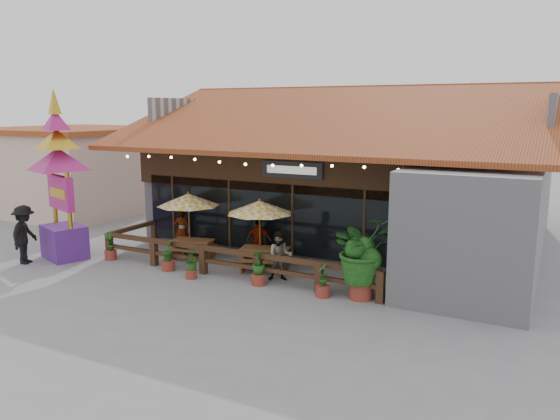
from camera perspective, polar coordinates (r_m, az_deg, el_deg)
The scene contains 19 objects.
ground at distance 16.83m, azimuth 0.04°, elevation -7.37°, with size 100.00×100.00×0.00m, color gray.
restaurant_building at distance 22.21m, azimuth 8.52°, elevation 2.74°, with size 15.50×14.73×6.09m.
patio_railing at distance 17.55m, azimuth -6.93°, elevation -4.60°, with size 10.00×2.60×0.92m.
neighbor_building at distance 30.30m, azimuth -20.41°, elevation 4.13°, with size 8.40×8.40×4.22m.
umbrella_left at distance 19.28m, azimuth -9.55°, elevation 1.04°, with size 2.35×2.35×2.34m.
umbrella_right at distance 17.67m, azimuth -2.14°, elevation 0.26°, with size 2.35×2.35×2.32m.
picnic_table_left at distance 19.39m, azimuth -9.07°, elevation -3.69°, with size 1.62×1.47×0.67m.
picnic_table_right at distance 17.75m, azimuth -1.58°, elevation -4.73°, with size 1.84×1.69×0.74m.
thai_sign_tower at distance 20.14m, azimuth -22.12°, elevation 4.51°, with size 3.00×3.00×6.30m.
tropical_plant at distance 15.05m, azimuth 8.58°, elevation -4.24°, with size 2.26×2.29×2.39m.
diner_a at distance 20.44m, azimuth -10.21°, elevation -2.09°, with size 0.56×0.37×1.53m, color #372211.
diner_b at distance 16.63m, azimuth 0.00°, elevation -4.84°, with size 0.75×0.58×1.53m, color #372211.
diner_c at distance 18.55m, azimuth -2.19°, elevation -3.20°, with size 0.90×0.38×1.54m, color #372211.
pedestrian at distance 20.31m, azimuth -25.14°, elevation -2.34°, with size 1.29×0.74×2.00m, color black.
planter_a at distance 19.89m, azimuth -17.31°, elevation -3.78°, with size 0.42×0.41×1.00m.
planter_b at distance 18.08m, azimuth -11.63°, elevation -4.79°, with size 0.42×0.42×1.03m.
planter_c at distance 17.11m, azimuth -9.29°, elevation -5.53°, with size 0.68×0.65×0.86m.
planter_d at distance 16.28m, azimuth -2.25°, elevation -6.15°, with size 0.52×0.52×1.04m.
planter_e at distance 15.36m, azimuth 4.50°, elevation -7.56°, with size 0.40×0.41×0.99m.
Camera 1 is at (7.36, -14.22, 5.19)m, focal length 35.00 mm.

